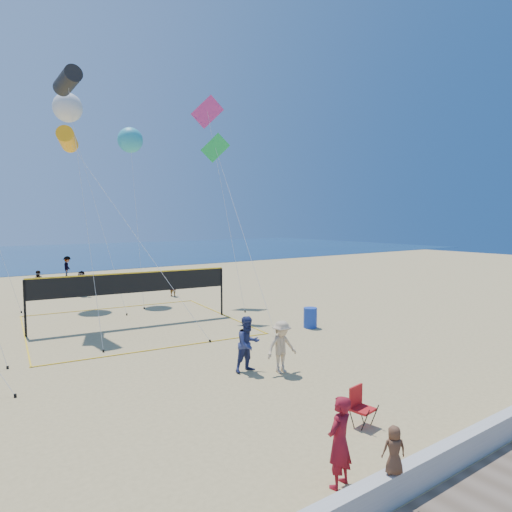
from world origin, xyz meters
TOP-DOWN VIEW (x-y plane):
  - ground at (0.00, 0.00)m, footprint 120.00×120.00m
  - seawall at (0.00, -3.00)m, footprint 32.00×0.30m
  - woman at (-0.88, -2.07)m, footprint 0.72×0.56m
  - toddler at (-0.54, -3.05)m, footprint 0.50×0.45m
  - bystander_a at (1.47, 4.35)m, footprint 0.93×0.73m
  - bystander_b at (2.31, 3.60)m, footprint 1.16×0.71m
  - far_person_1 at (1.06, 23.01)m, footprint 1.31×1.55m
  - far_person_2 at (5.92, 19.42)m, footprint 0.59×0.63m
  - far_person_3 at (-0.92, 26.29)m, footprint 0.89×0.79m
  - far_person_4 at (2.67, 33.52)m, footprint 1.12×1.38m
  - camp_chair at (1.42, -0.55)m, footprint 0.59×0.70m
  - trash_barrel at (7.34, 7.69)m, footprint 0.81×0.81m
  - volleyball_net at (0.85, 13.09)m, footprint 10.52×10.39m
  - kite_1 at (-1.33, 15.18)m, footprint 0.96×6.88m
  - kite_2 at (-1.45, 15.03)m, footprint 4.44×7.86m
  - kite_4 at (5.43, 12.71)m, footprint 1.35×6.39m
  - kite_5 at (7.50, 17.26)m, footprint 1.91×5.62m
  - kite_6 at (0.21, 21.62)m, footprint 2.22×7.35m
  - kite_7 at (3.51, 20.15)m, footprint 1.66×4.56m

SIDE VIEW (x-z plane):
  - ground at x=0.00m, z-range 0.00..0.00m
  - seawall at x=0.00m, z-range 0.00..0.60m
  - trash_barrel at x=7.34m, z-range 0.00..0.94m
  - camp_chair at x=1.42m, z-range 0.01..1.08m
  - far_person_2 at x=5.92m, z-range 0.00..1.45m
  - far_person_3 at x=-0.92m, z-range 0.00..1.52m
  - far_person_1 at x=1.06m, z-range 0.00..1.67m
  - bystander_b at x=2.31m, z-range 0.00..1.73m
  - woman at x=-0.88m, z-range 0.00..1.76m
  - far_person_4 at x=2.67m, z-range 0.00..1.86m
  - bystander_a at x=1.47m, z-range 0.00..1.86m
  - toddler at x=-0.54m, z-range 0.60..1.46m
  - volleyball_net at x=0.85m, z-range 0.48..3.02m
  - kite_4 at x=5.43m, z-range 3.46..13.04m
  - kite_2 at x=-1.45m, z-range 4.14..13.48m
  - kite_7 at x=3.51m, z-range 4.60..15.36m
  - kite_5 at x=7.50m, z-range 4.87..17.65m
  - kite_1 at x=-1.33m, z-range 5.50..17.62m
  - kite_6 at x=0.21m, z-range 5.46..18.12m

